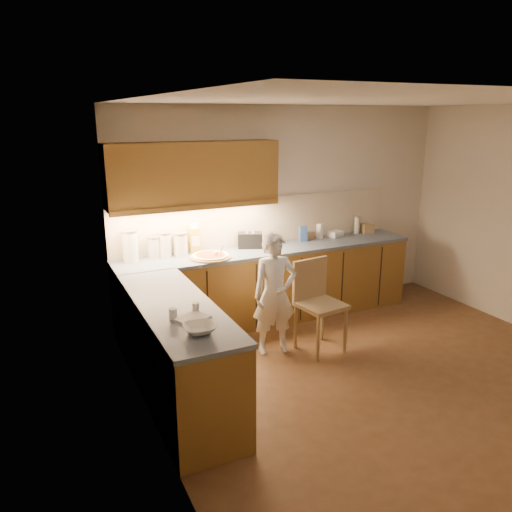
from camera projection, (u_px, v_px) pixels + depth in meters
name	position (u px, v px, depth m)	size (l,w,h in m)	color
room	(392.00, 207.00, 4.53)	(4.54, 4.50, 2.62)	brown
l_counter	(244.00, 303.00, 5.57)	(3.77, 2.62, 0.92)	brown
backsplash	(260.00, 220.00, 6.23)	(3.75, 0.02, 0.58)	beige
upper_cabinets	(193.00, 174.00, 5.54)	(1.95, 0.36, 0.73)	brown
pizza_on_board	(211.00, 256.00, 5.64)	(0.47, 0.47, 0.19)	#A27F51
child	(275.00, 294.00, 5.26)	(0.48, 0.31, 1.31)	white
wooden_chair	(317.00, 299.00, 5.37)	(0.50, 0.50, 0.99)	tan
mixing_bowl	(200.00, 329.00, 3.71)	(0.24, 0.24, 0.06)	white
canister_a	(130.00, 246.00, 5.47)	(0.18, 0.18, 0.35)	white
canister_b	(154.00, 247.00, 5.62)	(0.14, 0.14, 0.25)	beige
canister_c	(165.00, 244.00, 5.66)	(0.15, 0.15, 0.29)	white
canister_d	(181.00, 244.00, 5.71)	(0.17, 0.17, 0.27)	silver
oil_jug	(194.00, 239.00, 5.81)	(0.12, 0.09, 0.35)	gold
toaster	(250.00, 240.00, 6.06)	(0.33, 0.26, 0.19)	black
steel_pot	(271.00, 238.00, 6.24)	(0.18, 0.18, 0.14)	#B9B9BE
blue_box	(303.00, 234.00, 6.36)	(0.10, 0.07, 0.20)	#3559A1
card_box_a	(309.00, 235.00, 6.49)	(0.14, 0.10, 0.10)	tan
white_bottle	(320.00, 231.00, 6.52)	(0.06, 0.06, 0.19)	white
flat_pack	(336.00, 234.00, 6.62)	(0.19, 0.13, 0.08)	white
tall_jar	(357.00, 225.00, 6.76)	(0.08, 0.08, 0.24)	beige
card_box_b	(367.00, 228.00, 6.82)	(0.16, 0.12, 0.12)	tan
dough_cloth	(192.00, 318.00, 3.96)	(0.25, 0.19, 0.02)	silver
spice_jar_a	(173.00, 314.00, 3.96)	(0.07, 0.07, 0.09)	white
spice_jar_b	(196.00, 307.00, 4.10)	(0.06, 0.06, 0.08)	white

